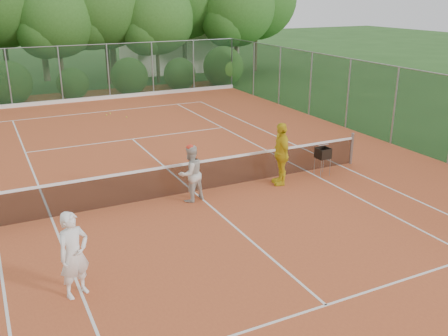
{
  "coord_description": "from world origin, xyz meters",
  "views": [
    {
      "loc": [
        -5.36,
        -12.79,
        5.66
      ],
      "look_at": [
        0.41,
        -1.2,
        1.1
      ],
      "focal_mm": 40.0,
      "sensor_mm": 36.0,
      "label": 1
    }
  ],
  "objects_px": {
    "player_white": "(74,255)",
    "ball_hopper": "(323,154)",
    "player_center_grp": "(191,173)",
    "player_yellow": "(281,154)"
  },
  "relations": [
    {
      "from": "player_white",
      "to": "player_yellow",
      "type": "relative_size",
      "value": 0.9
    },
    {
      "from": "player_yellow",
      "to": "ball_hopper",
      "type": "relative_size",
      "value": 2.14
    },
    {
      "from": "player_center_grp",
      "to": "ball_hopper",
      "type": "xyz_separation_m",
      "value": [
        4.67,
        0.07,
        -0.1
      ]
    },
    {
      "from": "player_center_grp",
      "to": "ball_hopper",
      "type": "distance_m",
      "value": 4.67
    },
    {
      "from": "player_yellow",
      "to": "ball_hopper",
      "type": "xyz_separation_m",
      "value": [
        1.66,
        0.06,
        -0.25
      ]
    },
    {
      "from": "player_white",
      "to": "ball_hopper",
      "type": "distance_m",
      "value": 9.18
    },
    {
      "from": "player_white",
      "to": "ball_hopper",
      "type": "xyz_separation_m",
      "value": [
        8.51,
        3.44,
        -0.16
      ]
    },
    {
      "from": "player_yellow",
      "to": "ball_hopper",
      "type": "distance_m",
      "value": 1.68
    },
    {
      "from": "player_center_grp",
      "to": "ball_hopper",
      "type": "height_order",
      "value": "player_center_grp"
    },
    {
      "from": "player_center_grp",
      "to": "player_yellow",
      "type": "bearing_deg",
      "value": 0.1
    }
  ]
}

